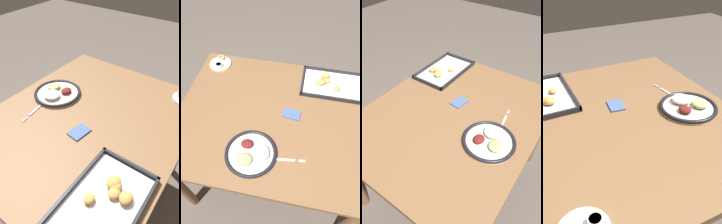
% 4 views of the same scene
% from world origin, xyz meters
% --- Properties ---
extents(ground_plane, '(8.00, 8.00, 0.00)m').
position_xyz_m(ground_plane, '(0.00, 0.00, 0.00)').
color(ground_plane, '#564C44').
extents(dining_table, '(1.16, 0.94, 0.71)m').
position_xyz_m(dining_table, '(0.00, 0.00, 0.61)').
color(dining_table, brown).
rests_on(dining_table, ground_plane).
extents(dinner_plate, '(0.27, 0.27, 0.04)m').
position_xyz_m(dinner_plate, '(-0.07, -0.27, 0.72)').
color(dinner_plate, beige).
rests_on(dinner_plate, dining_table).
extents(fork, '(0.20, 0.04, 0.00)m').
position_xyz_m(fork, '(0.10, -0.27, 0.71)').
color(fork, '#B2B2B7').
rests_on(fork, dining_table).
extents(saucer_plate, '(0.15, 0.15, 0.04)m').
position_xyz_m(saucer_plate, '(-0.46, 0.36, 0.72)').
color(saucer_plate, white).
rests_on(saucer_plate, dining_table).
extents(baking_tray, '(0.42, 0.26, 0.04)m').
position_xyz_m(baking_tray, '(0.32, 0.32, 0.72)').
color(baking_tray, black).
rests_on(baking_tray, dining_table).
extents(napkin, '(0.11, 0.08, 0.01)m').
position_xyz_m(napkin, '(0.10, 0.03, 0.71)').
color(napkin, '#3F598C').
rests_on(napkin, dining_table).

